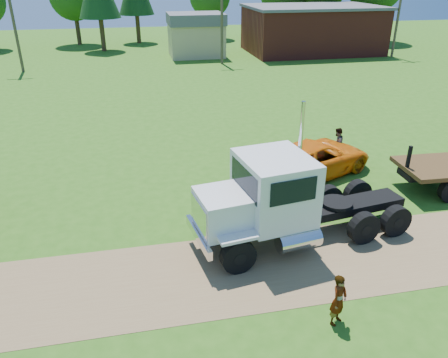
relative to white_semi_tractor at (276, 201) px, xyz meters
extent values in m
plane|color=#2A5913|center=(-1.12, -1.42, -1.72)|extent=(140.00, 140.00, 0.00)
cube|color=brown|center=(-1.12, -1.42, -1.72)|extent=(120.00, 4.20, 0.01)
cube|color=black|center=(1.26, 0.22, -0.85)|extent=(8.29, 2.27, 0.33)
cylinder|color=black|center=(-1.71, -1.42, -1.12)|extent=(1.25, 0.56, 1.21)
cylinder|color=black|center=(-1.71, -1.42, -1.12)|extent=(0.48, 0.47, 0.42)
cylinder|color=black|center=(-2.06, 0.90, -1.12)|extent=(1.25, 0.56, 1.21)
cylinder|color=black|center=(-2.06, 0.90, -1.12)|extent=(0.48, 0.47, 0.42)
cylinder|color=black|center=(3.17, -0.67, -1.12)|extent=(1.25, 0.56, 1.21)
cylinder|color=black|center=(3.17, -0.67, -1.12)|extent=(0.48, 0.47, 0.42)
cylinder|color=black|center=(2.82, 1.65, -1.12)|extent=(1.25, 0.56, 1.21)
cylinder|color=black|center=(2.82, 1.65, -1.12)|extent=(0.48, 0.47, 0.42)
cylinder|color=black|center=(4.58, -0.46, -1.12)|extent=(1.25, 0.56, 1.21)
cylinder|color=black|center=(4.58, -0.46, -1.12)|extent=(0.48, 0.47, 0.42)
cylinder|color=black|center=(4.23, 1.86, -1.12)|extent=(1.25, 0.56, 1.21)
cylinder|color=black|center=(4.23, 1.86, -1.12)|extent=(0.48, 0.47, 0.42)
cube|color=silver|center=(-1.83, -0.25, -0.02)|extent=(2.23, 2.14, 1.32)
cube|color=silver|center=(-2.81, -0.40, -0.08)|extent=(0.34, 1.64, 1.10)
cube|color=silver|center=(-2.86, -0.41, -0.85)|extent=(0.54, 2.52, 0.33)
cube|color=silver|center=(-0.10, 0.01, 0.53)|extent=(2.68, 2.95, 2.30)
cube|color=black|center=(-1.21, -0.16, 1.02)|extent=(0.39, 2.18, 0.93)
cube|color=black|center=(0.11, -1.30, 1.02)|extent=(1.63, 0.29, 0.82)
cube|color=black|center=(-0.30, 1.33, 1.02)|extent=(1.63, 0.29, 0.82)
cube|color=silver|center=(-1.71, -1.42, -0.41)|extent=(1.38, 0.69, 0.11)
cube|color=silver|center=(-2.06, 0.90, -0.41)|extent=(1.38, 0.69, 0.11)
cylinder|color=silver|center=(0.48, -1.18, -0.96)|extent=(1.62, 0.88, 0.66)
cylinder|color=silver|center=(1.06, 0.80, 0.80)|extent=(0.18, 0.18, 5.05)
cylinder|color=black|center=(2.56, 0.42, -0.59)|extent=(1.38, 1.38, 0.13)
imported|color=orange|center=(3.78, 5.36, -0.89)|extent=(6.59, 4.99, 1.66)
cylinder|color=black|center=(8.49, 3.71, -1.18)|extent=(1.10, 0.38, 1.09)
cube|color=black|center=(6.91, 2.64, -0.03)|extent=(0.14, 0.14, 1.09)
imported|color=#999999|center=(0.49, -4.27, -0.92)|extent=(0.70, 0.66, 1.60)
imported|color=#999999|center=(5.60, 6.86, -0.87)|extent=(1.05, 1.02, 1.71)
cube|color=maroon|center=(16.88, 38.58, 0.78)|extent=(15.00, 10.00, 5.00)
cube|color=#525257|center=(16.88, 38.58, 3.43)|extent=(15.40, 10.40, 0.30)
cube|color=tan|center=(2.88, 38.58, 0.08)|extent=(6.00, 5.00, 3.60)
cube|color=#525257|center=(2.88, 38.58, 2.38)|extent=(6.20, 5.40, 1.20)
cylinder|color=#473E28|center=(-15.12, 33.58, 2.78)|extent=(0.28, 0.28, 9.00)
cylinder|color=#473E28|center=(4.88, 33.58, 2.78)|extent=(0.28, 0.28, 9.00)
cylinder|color=#473E28|center=(24.88, 33.58, 2.78)|extent=(0.28, 0.28, 9.00)
cylinder|color=#331F15|center=(-11.17, 50.31, -0.09)|extent=(0.56, 0.56, 3.26)
cylinder|color=#331F15|center=(-3.33, 50.19, 0.13)|extent=(0.56, 0.56, 3.70)
cylinder|color=#331F15|center=(6.97, 52.42, -0.20)|extent=(0.56, 0.56, 3.05)
cylinder|color=#331F15|center=(16.67, 49.05, 0.03)|extent=(0.56, 0.56, 3.51)
cylinder|color=#331F15|center=(28.21, 45.28, 0.29)|extent=(0.56, 0.56, 4.03)
cylinder|color=#331F15|center=(-7.77, 44.45, 0.23)|extent=(0.56, 0.56, 3.90)
cylinder|color=#331F15|center=(21.72, 48.31, 0.32)|extent=(0.56, 0.56, 4.09)
camera|label=1|loc=(-4.57, -12.90, 7.39)|focal=35.00mm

